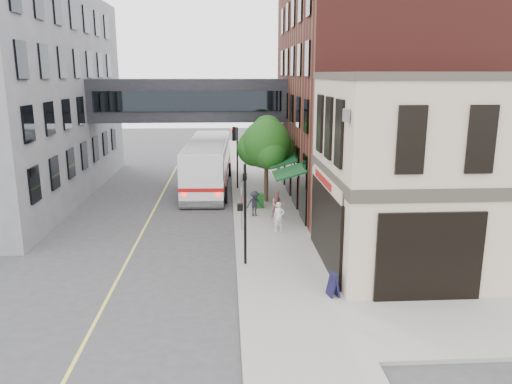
{
  "coord_description": "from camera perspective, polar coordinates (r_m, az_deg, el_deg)",
  "views": [
    {
      "loc": [
        -0.36,
        -18.83,
        8.4
      ],
      "look_at": [
        0.95,
        3.28,
        3.11
      ],
      "focal_mm": 35.0,
      "sensor_mm": 36.0,
      "label": 1
    }
  ],
  "objects": [
    {
      "name": "traffic_signal_far",
      "position": [
        36.2,
        -2.39,
        5.38
      ],
      "size": [
        0.53,
        0.28,
        4.5
      ],
      "color": "black",
      "rests_on": "sidewalk_main"
    },
    {
      "name": "newspaper_box",
      "position": [
        31.28,
        0.44,
        -0.98
      ],
      "size": [
        0.48,
        0.43,
        0.92
      ],
      "primitive_type": "cube",
      "rotation": [
        0.0,
        0.0,
        0.04
      ],
      "color": "#125016",
      "rests_on": "sidewalk_main"
    },
    {
      "name": "bus",
      "position": [
        37.4,
        -5.51,
        3.44
      ],
      "size": [
        3.52,
        13.05,
        3.49
      ],
      "color": "white",
      "rests_on": "ground"
    },
    {
      "name": "street_tree",
      "position": [
        32.47,
        1.16,
        5.48
      ],
      "size": [
        3.8,
        3.2,
        5.6
      ],
      "color": "#382619",
      "rests_on": "sidewalk_main"
    },
    {
      "name": "street_sign_pole",
      "position": [
        26.64,
        -1.67,
        -0.62
      ],
      "size": [
        0.08,
        0.75,
        3.0
      ],
      "color": "gray",
      "rests_on": "sidewalk_main"
    },
    {
      "name": "ground",
      "position": [
        20.63,
        -2.13,
        -10.61
      ],
      "size": [
        120.0,
        120.0,
        0.0
      ],
      "primitive_type": "plane",
      "color": "#38383A",
      "rests_on": "ground"
    },
    {
      "name": "pedestrian_b",
      "position": [
        29.12,
        2.47,
        -1.41
      ],
      "size": [
        0.84,
        0.69,
        1.59
      ],
      "primitive_type": "imported",
      "rotation": [
        0.0,
        0.0,
        0.12
      ],
      "color": "tan",
      "rests_on": "sidewalk_main"
    },
    {
      "name": "corner_building",
      "position": [
        23.21,
        20.4,
        2.19
      ],
      "size": [
        10.19,
        8.12,
        8.45
      ],
      "color": "#C8B099",
      "rests_on": "ground"
    },
    {
      "name": "pedestrian_a",
      "position": [
        26.61,
        2.64,
        -2.85
      ],
      "size": [
        0.61,
        0.42,
        1.59
      ],
      "primitive_type": "imported",
      "rotation": [
        0.0,
        0.0,
        0.07
      ],
      "color": "white",
      "rests_on": "sidewalk_main"
    },
    {
      "name": "traffic_signal_near",
      "position": [
        21.54,
        -1.34,
        -1.14
      ],
      "size": [
        0.44,
        0.22,
        4.6
      ],
      "color": "black",
      "rests_on": "sidewalk_main"
    },
    {
      "name": "brick_building",
      "position": [
        35.4,
        13.84,
        10.77
      ],
      "size": [
        13.76,
        18.0,
        14.0
      ],
      "color": "#521F19",
      "rests_on": "ground"
    },
    {
      "name": "sandwich_board",
      "position": [
        19.41,
        8.82,
        -10.38
      ],
      "size": [
        0.44,
        0.58,
        0.93
      ],
      "primitive_type": "cube",
      "rotation": [
        0.0,
        0.0,
        0.23
      ],
      "color": "black",
      "rests_on": "sidewalk_main"
    },
    {
      "name": "skyway_bridge",
      "position": [
        36.98,
        -7.61,
        10.37
      ],
      "size": [
        14.0,
        3.18,
        3.0
      ],
      "color": "black",
      "rests_on": "ground"
    },
    {
      "name": "lane_marking",
      "position": [
        30.39,
        -12.05,
        -2.91
      ],
      "size": [
        0.12,
        40.0,
        0.01
      ],
      "primitive_type": "cube",
      "color": "#D8CC4C",
      "rests_on": "ground"
    },
    {
      "name": "sidewalk_main",
      "position": [
        33.96,
        0.7,
        -0.76
      ],
      "size": [
        4.0,
        60.0,
        0.15
      ],
      "primitive_type": "cube",
      "color": "gray",
      "rests_on": "ground"
    },
    {
      "name": "pedestrian_c",
      "position": [
        29.4,
        -0.16,
        -1.33
      ],
      "size": [
        1.08,
        0.76,
        1.51
      ],
      "primitive_type": "imported",
      "rotation": [
        0.0,
        0.0,
        0.22
      ],
      "color": "black",
      "rests_on": "sidewalk_main"
    }
  ]
}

